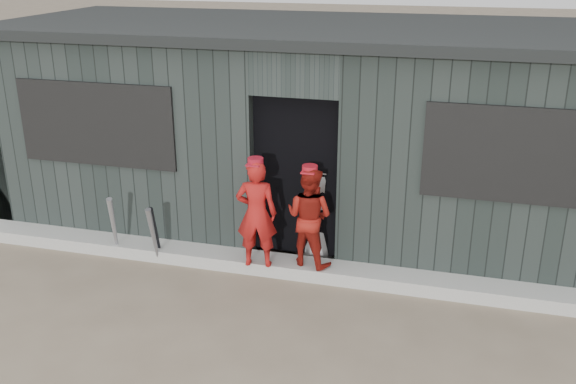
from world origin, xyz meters
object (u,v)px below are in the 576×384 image
(bat_mid, at_px, (154,236))
(player_red_right, at_px, (309,216))
(bat_right, at_px, (156,233))
(player_grey_back, at_px, (321,214))
(player_red_left, at_px, (257,214))
(bat_left, at_px, (114,227))
(dugout, at_px, (322,127))

(bat_mid, bearing_deg, player_red_right, 8.02)
(bat_right, bearing_deg, bat_mid, -76.17)
(player_red_right, bearing_deg, player_grey_back, -79.68)
(player_red_left, height_order, player_grey_back, player_red_left)
(bat_mid, distance_m, bat_right, 0.11)
(player_grey_back, bearing_deg, bat_left, -9.00)
(bat_mid, xyz_separation_m, player_red_left, (1.24, 0.06, 0.39))
(bat_left, bearing_deg, bat_right, 6.93)
(dugout, bearing_deg, bat_right, -131.07)
(bat_left, height_order, player_red_left, player_red_left)
(bat_left, xyz_separation_m, player_red_right, (2.32, 0.21, 0.30))
(bat_left, height_order, bat_right, bat_left)
(bat_mid, distance_m, player_grey_back, 1.97)
(player_red_left, bearing_deg, bat_right, -11.57)
(bat_mid, distance_m, player_red_right, 1.84)
(bat_right, distance_m, dugout, 2.58)
(player_grey_back, height_order, dugout, dugout)
(bat_left, bearing_deg, player_red_left, 0.61)
(player_red_left, distance_m, player_red_right, 0.58)
(bat_mid, distance_m, player_red_left, 1.30)
(bat_right, bearing_deg, bat_left, -173.07)
(bat_mid, bearing_deg, bat_right, 103.83)
(bat_right, height_order, player_red_right, player_red_right)
(player_red_right, height_order, dugout, dugout)
(player_red_left, bearing_deg, bat_mid, -6.63)
(player_grey_back, bearing_deg, player_red_left, 22.12)
(player_grey_back, relative_size, dugout, 0.14)
(bat_mid, height_order, bat_right, bat_mid)
(player_red_left, distance_m, player_grey_back, 0.88)
(bat_right, relative_size, player_red_left, 0.60)
(bat_right, distance_m, player_red_left, 1.33)
(bat_mid, bearing_deg, player_red_left, 3.00)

